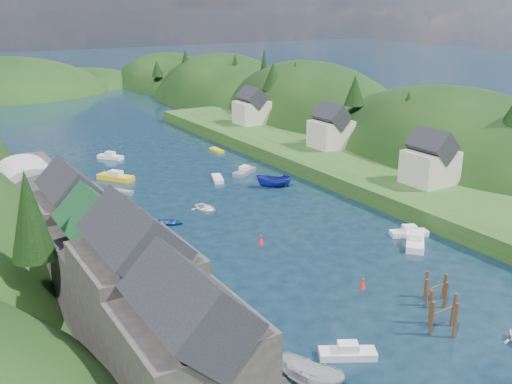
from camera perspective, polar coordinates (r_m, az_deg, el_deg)
ground at (r=96.83m, az=-6.87°, el=1.23°), size 600.00×600.00×0.00m
hillside_right at (r=142.05m, az=5.47°, el=3.69°), size 36.00×245.56×48.00m
far_hills at (r=215.55m, az=-20.75°, el=6.69°), size 103.00×68.00×44.00m
hill_trees at (r=108.01m, az=-10.62°, el=8.88°), size 90.82×151.76×12.30m
quay_left at (r=62.39m, az=-15.20°, el=-8.25°), size 12.00×110.00×2.00m
terrace_left_grass at (r=61.02m, az=-21.57°, el=-9.31°), size 12.00×110.00×2.50m
quayside_buildings at (r=47.47m, az=-13.21°, el=-8.65°), size 8.00×35.84×12.90m
boat_sheds at (r=77.75m, az=-21.03°, el=-0.11°), size 7.00×21.00×7.50m
terrace_right at (r=101.38m, az=8.48°, el=2.65°), size 16.00×120.00×2.40m
right_bank_cottages at (r=108.37m, az=6.98°, el=6.25°), size 9.00×59.24×8.41m
piling_cluster_near at (r=55.24m, az=18.17°, el=-11.74°), size 3.35×3.11×3.94m
piling_cluster_far at (r=59.85m, az=17.50°, el=-9.51°), size 2.97×2.79×3.42m
channel_buoy_near at (r=61.14m, az=10.63°, el=-9.01°), size 0.70×0.70×1.10m
channel_buoy_far at (r=70.53m, az=0.51°, el=-4.85°), size 0.70×0.70×1.10m
moored_boats at (r=74.28m, az=-0.31°, el=-3.50°), size 34.33×84.26×2.27m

